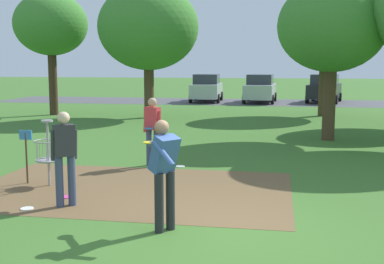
% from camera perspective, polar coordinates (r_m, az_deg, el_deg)
% --- Properties ---
extents(ground_plane, '(160.00, 160.00, 0.00)m').
position_cam_1_polar(ground_plane, '(7.72, 2.57, -11.38)').
color(ground_plane, '#3D6B28').
extents(dirt_tee_pad, '(6.47, 4.11, 0.01)m').
position_cam_1_polar(dirt_tee_pad, '(10.24, -7.05, -6.54)').
color(dirt_tee_pad, brown).
rests_on(dirt_tee_pad, ground).
extents(disc_golf_basket, '(0.98, 0.58, 1.39)m').
position_cam_1_polar(disc_golf_basket, '(10.77, -16.52, -2.01)').
color(disc_golf_basket, '#9E9EA3').
rests_on(disc_golf_basket, ground).
extents(player_foreground_watching, '(0.47, 0.45, 1.71)m').
position_cam_1_polar(player_foreground_watching, '(9.07, -14.49, -2.38)').
color(player_foreground_watching, '#384260').
rests_on(player_foreground_watching, ground).
extents(player_throwing, '(0.73, 1.02, 1.71)m').
position_cam_1_polar(player_throwing, '(7.50, -3.26, -4.13)').
color(player_throwing, '#232328').
rests_on(player_throwing, ground).
extents(player_waiting_right, '(0.50, 0.44, 1.71)m').
position_cam_1_polar(player_waiting_right, '(12.31, -4.58, 0.51)').
color(player_waiting_right, '#384260').
rests_on(player_waiting_right, ground).
extents(frisbee_by_tee, '(0.24, 0.24, 0.02)m').
position_cam_1_polar(frisbee_by_tee, '(9.85, -14.42, -7.27)').
color(frisbee_by_tee, '#E53D99').
rests_on(frisbee_by_tee, ground).
extents(frisbee_mid_grass, '(0.23, 0.23, 0.02)m').
position_cam_1_polar(frisbee_mid_grass, '(9.28, -18.50, -8.39)').
color(frisbee_mid_grass, white).
rests_on(frisbee_mid_grass, ground).
extents(frisbee_far_left, '(0.22, 0.22, 0.02)m').
position_cam_1_polar(frisbee_far_left, '(12.32, -1.35, -3.98)').
color(frisbee_far_left, white).
rests_on(frisbee_far_left, ground).
extents(tree_near_left, '(4.67, 4.67, 6.20)m').
position_cam_1_polar(tree_near_left, '(23.43, -5.06, 11.92)').
color(tree_near_left, '#4C3823').
rests_on(tree_near_left, ground).
extents(tree_near_right, '(3.58, 3.58, 5.98)m').
position_cam_1_polar(tree_near_right, '(25.64, -15.98, 11.79)').
color(tree_near_right, '#422D1E').
rests_on(tree_near_right, ground).
extents(tree_mid_left, '(3.55, 3.55, 5.28)m').
position_cam_1_polar(tree_mid_left, '(17.08, 15.85, 11.62)').
color(tree_mid_left, '#4C3823').
rests_on(tree_mid_left, ground).
extents(tree_mid_right, '(4.40, 4.40, 6.05)m').
position_cam_1_polar(tree_mid_right, '(25.00, 15.15, 11.33)').
color(tree_mid_right, '#4C3823').
rests_on(tree_mid_right, ground).
extents(parking_lot_strip, '(36.00, 6.00, 0.01)m').
position_cam_1_polar(parking_lot_strip, '(33.05, 8.36, 3.41)').
color(parking_lot_strip, '#4C4C51').
rests_on(parking_lot_strip, ground).
extents(parked_car_leftmost, '(2.09, 4.26, 1.84)m').
position_cam_1_polar(parked_car_leftmost, '(33.25, 1.69, 5.11)').
color(parked_car_leftmost, '#B2B7BC').
rests_on(parked_car_leftmost, ground).
extents(parked_car_center_left, '(2.15, 4.29, 1.84)m').
position_cam_1_polar(parked_car_center_left, '(32.78, 7.86, 5.00)').
color(parked_car_center_left, '#B2B7BC').
rests_on(parked_car_center_left, ground).
extents(parked_car_center_right, '(2.61, 4.48, 1.84)m').
position_cam_1_polar(parked_car_center_right, '(33.75, 15.03, 4.88)').
color(parked_car_center_right, black).
rests_on(parked_car_center_right, ground).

